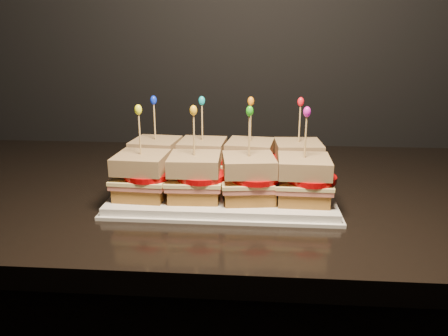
{
  "coord_description": "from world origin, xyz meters",
  "views": [
    {
      "loc": [
        0.3,
        0.86,
        1.15
      ],
      "look_at": [
        0.25,
        1.6,
        0.93
      ],
      "focal_mm": 35.0,
      "sensor_mm": 36.0,
      "label": 1
    }
  ],
  "objects": [
    {
      "name": "sandwich_3_tomato",
      "position": [
        0.39,
        1.65,
        0.93
      ],
      "size": [
        0.08,
        0.08,
        0.01
      ],
      "primitive_type": "cylinder",
      "color": "#B60507",
      "rests_on": "sandwich_3_cheese"
    },
    {
      "name": "sandwich_5_bread_bot",
      "position": [
        0.2,
        1.55,
        0.9
      ],
      "size": [
        0.08,
        0.08,
        0.02
      ],
      "primitive_type": "cube",
      "rotation": [
        0.0,
        0.0,
        0.03
      ],
      "color": "brown",
      "rests_on": "platter"
    },
    {
      "name": "sandwich_0_bread_top",
      "position": [
        0.11,
        1.65,
        0.95
      ],
      "size": [
        0.09,
        0.09,
        0.03
      ],
      "primitive_type": "cube",
      "rotation": [
        0.0,
        0.0,
        -0.11
      ],
      "color": "#4F290D",
      "rests_on": "sandwich_0_tomato"
    },
    {
      "name": "sandwich_2_bread_top",
      "position": [
        0.29,
        1.65,
        0.95
      ],
      "size": [
        0.09,
        0.09,
        0.03
      ],
      "primitive_type": "cube",
      "rotation": [
        0.0,
        0.0,
        -0.13
      ],
      "color": "#4F290D",
      "rests_on": "sandwich_2_tomato"
    },
    {
      "name": "sandwich_0_cheese",
      "position": [
        0.11,
        1.65,
        0.92
      ],
      "size": [
        0.1,
        0.1,
        0.01
      ],
      "primitive_type": "cube",
      "rotation": [
        0.0,
        0.0,
        -0.11
      ],
      "color": "#FBE896",
      "rests_on": "sandwich_0_ham"
    },
    {
      "name": "sandwich_3_bread_top",
      "position": [
        0.38,
        1.65,
        0.95
      ],
      "size": [
        0.09,
        0.09,
        0.03
      ],
      "primitive_type": "cube",
      "rotation": [
        0.0,
        0.0,
        0.06
      ],
      "color": "#4F290D",
      "rests_on": "sandwich_3_tomato"
    },
    {
      "name": "sandwich_7_bread_top",
      "position": [
        0.38,
        1.55,
        0.95
      ],
      "size": [
        0.09,
        0.09,
        0.03
      ],
      "primitive_type": "cube",
      "rotation": [
        0.0,
        0.0,
        -0.02
      ],
      "color": "#4F290D",
      "rests_on": "sandwich_7_tomato"
    },
    {
      "name": "sandwich_7_tomato",
      "position": [
        0.39,
        1.54,
        0.93
      ],
      "size": [
        0.08,
        0.08,
        0.01
      ],
      "primitive_type": "cylinder",
      "color": "#B60507",
      "rests_on": "sandwich_7_cheese"
    },
    {
      "name": "sandwich_1_frill",
      "position": [
        0.2,
        1.65,
        1.04
      ],
      "size": [
        0.01,
        0.01,
        0.02
      ],
      "primitive_type": "ellipsoid",
      "color": "#11A7B8",
      "rests_on": "sandwich_1_pick"
    },
    {
      "name": "sandwich_1_bread_bot",
      "position": [
        0.2,
        1.65,
        0.9
      ],
      "size": [
        0.09,
        0.09,
        0.02
      ],
      "primitive_type": "cube",
      "rotation": [
        0.0,
        0.0,
        -0.07
      ],
      "color": "brown",
      "rests_on": "platter"
    },
    {
      "name": "sandwich_6_bread_bot",
      "position": [
        0.29,
        1.55,
        0.9
      ],
      "size": [
        0.09,
        0.09,
        0.02
      ],
      "primitive_type": "cube",
      "rotation": [
        0.0,
        0.0,
        0.13
      ],
      "color": "brown",
      "rests_on": "platter"
    },
    {
      "name": "sandwich_5_cheese",
      "position": [
        0.2,
        1.55,
        0.92
      ],
      "size": [
        0.09,
        0.09,
        0.01
      ],
      "primitive_type": "cube",
      "rotation": [
        0.0,
        0.0,
        0.03
      ],
      "color": "#FBE896",
      "rests_on": "sandwich_5_ham"
    },
    {
      "name": "sandwich_4_ham",
      "position": [
        0.11,
        1.55,
        0.92
      ],
      "size": [
        0.09,
        0.09,
        0.01
      ],
      "primitive_type": "cube",
      "rotation": [
        0.0,
        0.0,
        -0.06
      ],
      "color": "#BD6052",
      "rests_on": "sandwich_4_bread_bot"
    },
    {
      "name": "sandwich_6_bread_top",
      "position": [
        0.29,
        1.55,
        0.95
      ],
      "size": [
        0.09,
        0.09,
        0.03
      ],
      "primitive_type": "cube",
      "rotation": [
        0.0,
        0.0,
        0.13
      ],
      "color": "#4F290D",
      "rests_on": "sandwich_6_tomato"
    },
    {
      "name": "sandwich_0_frill",
      "position": [
        0.11,
        1.65,
        1.04
      ],
      "size": [
        0.01,
        0.01,
        0.02
      ],
      "primitive_type": "ellipsoid",
      "color": "#0F2BDE",
      "rests_on": "sandwich_0_pick"
    },
    {
      "name": "sandwich_2_ham",
      "position": [
        0.29,
        1.65,
        0.92
      ],
      "size": [
        0.1,
        0.1,
        0.01
      ],
      "primitive_type": "cube",
      "rotation": [
        0.0,
        0.0,
        -0.13
      ],
      "color": "#BD6052",
      "rests_on": "sandwich_2_bread_bot"
    },
    {
      "name": "sandwich_2_frill",
      "position": [
        0.29,
        1.65,
        1.04
      ],
      "size": [
        0.01,
        0.01,
        0.02
      ],
      "primitive_type": "ellipsoid",
      "color": "orange",
      "rests_on": "sandwich_2_pick"
    },
    {
      "name": "sandwich_4_pick",
      "position": [
        0.11,
        1.55,
        0.99
      ],
      "size": [
        0.0,
        0.0,
        0.09
      ],
      "primitive_type": "cylinder",
      "color": "tan",
      "rests_on": "sandwich_4_bread_top"
    },
    {
      "name": "sandwich_7_frill",
      "position": [
        0.38,
        1.55,
        1.04
      ],
      "size": [
        0.01,
        0.01,
        0.02
      ],
      "primitive_type": "ellipsoid",
      "color": "#CC19A8",
      "rests_on": "sandwich_7_pick"
    },
    {
      "name": "sandwich_7_cheese",
      "position": [
        0.38,
        1.55,
        0.92
      ],
      "size": [
        0.09,
        0.09,
        0.01
      ],
      "primitive_type": "cube",
      "rotation": [
        0.0,
        0.0,
        -0.02
      ],
      "color": "#FBE896",
      "rests_on": "sandwich_7_ham"
    },
    {
      "name": "sandwich_1_ham",
      "position": [
        0.2,
        1.65,
        0.92
      ],
      "size": [
        0.1,
        0.09,
        0.01
      ],
      "primitive_type": "cube",
      "rotation": [
        0.0,
        0.0,
        -0.07
      ],
      "color": "#BD6052",
      "rests_on": "sandwich_1_bread_bot"
    },
    {
      "name": "sandwich_3_bread_bot",
      "position": [
        0.38,
        1.65,
        0.9
      ],
      "size": [
        0.09,
        0.09,
        0.02
      ],
      "primitive_type": "cube",
      "rotation": [
        0.0,
        0.0,
        0.06
      ],
      "color": "brown",
      "rests_on": "platter"
    },
    {
      "name": "sandwich_0_bread_bot",
      "position": [
        0.11,
        1.65,
        0.9
      ],
      "size": [
        0.09,
        0.09,
        0.02
      ],
      "primitive_type": "cube",
      "rotation": [
        0.0,
        0.0,
        -0.11
      ],
      "color": "brown",
      "rests_on": "platter"
    },
    {
      "name": "sandwich_7_bread_bot",
      "position": [
        0.38,
        1.55,
        0.9
      ],
      "size": [
        0.08,
        0.08,
        0.02
      ],
      "primitive_type": "cube",
      "rotation": [
        0.0,
        0.0,
        -0.02
      ],
      "color": "brown",
      "rests_on": "platter"
    },
    {
      "name": "sandwich_6_pick",
      "position": [
        0.29,
        1.55,
        0.99
      ],
      "size": [
        0.0,
        0.0,
        0.09
      ],
      "primitive_type": "cylinder",
      "color": "tan",
      "rests_on": "sandwich_6_bread_top"
    },
    {
      "name": "sandwich_7_ham",
      "position": [
        0.38,
        1.55,
        0.92
      ],
      "size": [
        0.09,
        0.09,
        0.01
      ],
      "primitive_type": "cube",
      "rotation": [
        0.0,
        0.0,
        -0.02
      ],
      "color": "#BD6052",
      "rests_on": "sandwich_7_bread_bot"
    },
    {
      "name": "sandwich_5_ham",
      "position": [
        0.2,
        1.55,
        0.92
      ],
      "size": [
        0.09,
        0.09,
        0.01
      ],
      "primitive_type": "cube",
      "rotation": [
        0.0,
        0.0,
        0.03
      ],
      "color": "#BD6052",
      "rests_on": "sandwich_5_bread_bot"
    },
    {
      "name": "granite_slab",
      "position": [
        -0.08,
        1.67,
        0.85
      ],
      "size": [
        2.24,
        0.68,
        0.04
      ],
      "primitive_type": "cube",
      "color": "black",
      "rests_on": "cabinet"
    },
    {
      "name": "sandwich_7_pick",
      "position": [
        0.38,
        1.55,
        0.99
      ],
      "size": [
        0.0,
        0.0,
        0.09
      ],
      "primitive_type": "cylinder",
      "color": "tan",
      "rests_on": "sandwich_7_bread_top"
    },
    {
      "name": "sandwich_2_tomato",
      "position": [
        0.3,
        1.65,
        0.93
      ],
      "size": [
        0.08,
        0.08,
        0.01
      ],
      "primitive_type": "cylinder",
      "color": "#B60507",
      "rests_on": "sandwich_2_cheese"
    },
    {
      "name": "sandwich_3_frill",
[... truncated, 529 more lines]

